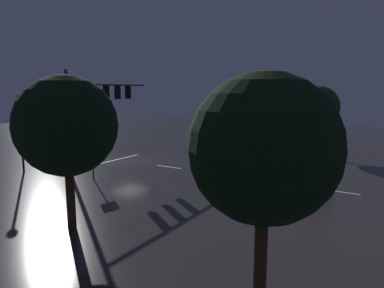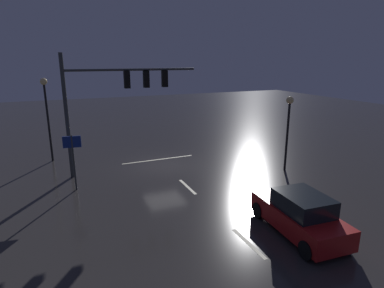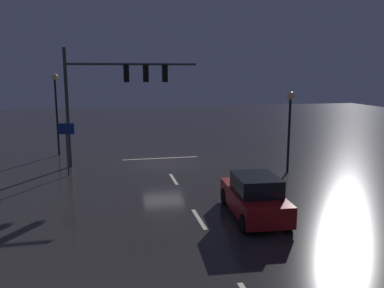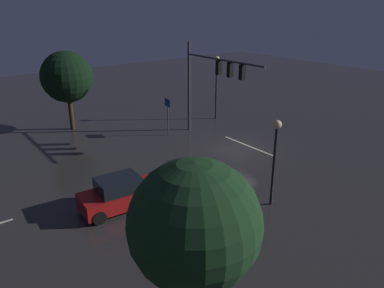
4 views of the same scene
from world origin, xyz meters
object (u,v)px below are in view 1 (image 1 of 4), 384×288
(route_sign, at_px, (92,147))
(traffic_signal_assembly, at_px, (99,102))
(car_approaching, at_px, (257,160))
(street_lamp_left_kerb, at_px, (211,118))
(tree_right_far, at_px, (264,149))
(street_lamp_right_kerb, at_px, (20,118))
(tree_left_far, at_px, (318,107))
(tree_right_near, at_px, (67,126))

(route_sign, bearing_deg, traffic_signal_assembly, -142.11)
(car_approaching, xyz_separation_m, street_lamp_left_kerb, (-4.41, -6.26, 2.45))
(car_approaching, xyz_separation_m, tree_right_far, (14.66, 5.86, 3.50))
(traffic_signal_assembly, distance_m, tree_right_far, 18.73)
(street_lamp_right_kerb, bearing_deg, car_approaching, 122.51)
(street_lamp_left_kerb, relative_size, tree_left_far, 0.75)
(traffic_signal_assembly, height_order, tree_left_far, traffic_signal_assembly)
(tree_left_far, bearing_deg, street_lamp_right_kerb, -42.44)
(car_approaching, xyz_separation_m, tree_right_near, (13.88, -2.66, 3.52))
(street_lamp_right_kerb, distance_m, route_sign, 6.23)
(route_sign, height_order, tree_left_far, tree_left_far)
(traffic_signal_assembly, bearing_deg, street_lamp_left_kerb, 157.33)
(traffic_signal_assembly, xyz_separation_m, route_sign, (2.72, 2.12, -2.75))
(tree_right_near, distance_m, tree_right_far, 8.56)
(street_lamp_left_kerb, bearing_deg, tree_left_far, 116.97)
(route_sign, bearing_deg, street_lamp_right_kerb, -79.31)
(traffic_signal_assembly, relative_size, street_lamp_right_kerb, 1.42)
(traffic_signal_assembly, height_order, street_lamp_left_kerb, traffic_signal_assembly)
(traffic_signal_assembly, height_order, route_sign, traffic_signal_assembly)
(car_approaching, relative_size, tree_right_near, 0.70)
(street_lamp_right_kerb, bearing_deg, street_lamp_left_kerb, 149.87)
(route_sign, distance_m, tree_left_far, 19.47)
(street_lamp_left_kerb, distance_m, tree_right_near, 18.68)
(street_lamp_right_kerb, height_order, tree_left_far, tree_left_far)
(tree_right_near, bearing_deg, tree_left_far, 168.13)
(traffic_signal_assembly, xyz_separation_m, tree_right_near, (8.80, 7.56, -0.57))
(car_approaching, height_order, street_lamp_left_kerb, street_lamp_left_kerb)
(tree_right_near, xyz_separation_m, tree_right_far, (0.77, 8.52, -0.03))
(car_approaching, bearing_deg, tree_right_near, -10.86)
(tree_right_near, height_order, tree_right_far, tree_right_near)
(car_approaching, xyz_separation_m, street_lamp_right_kerb, (8.92, -14.00, 3.04))
(traffic_signal_assembly, relative_size, tree_right_near, 1.24)
(tree_left_far, bearing_deg, tree_right_far, 9.23)
(tree_left_far, relative_size, tree_right_far, 0.98)
(tree_right_near, distance_m, tree_left_far, 23.03)
(street_lamp_left_kerb, relative_size, tree_right_far, 0.73)
(street_lamp_left_kerb, height_order, street_lamp_right_kerb, street_lamp_right_kerb)
(street_lamp_right_kerb, xyz_separation_m, tree_right_near, (4.96, 11.34, 0.49))
(tree_right_far, bearing_deg, traffic_signal_assembly, -120.76)
(car_approaching, relative_size, street_lamp_right_kerb, 0.81)
(car_approaching, relative_size, route_sign, 1.50)
(traffic_signal_assembly, bearing_deg, tree_left_far, 138.16)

